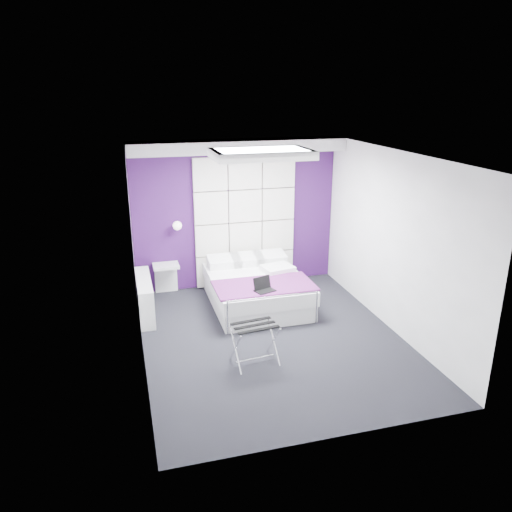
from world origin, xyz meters
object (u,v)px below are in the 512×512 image
Objects in this scene: wall_lamp at (177,225)px; radiator at (145,297)px; bed at (256,289)px; nightstand at (166,266)px; luggage_rack at (255,344)px; laptop at (264,287)px.

radiator is (-0.64, -0.76, -0.92)m from wall_lamp.
bed is at bearing -36.40° from wall_lamp.
radiator is 0.86m from nightstand.
luggage_rack is (1.27, -1.86, -0.03)m from radiator.
luggage_rack is 1.24m from laptop.
bed is 3.32× the size of luggage_rack.
laptop is at bearing -54.13° from wall_lamp.
radiator is 0.65× the size of bed.
luggage_rack is (-0.51, -1.78, -0.00)m from bed.
nightstand is at bearing 149.62° from bed.
luggage_rack is 1.91× the size of laptop.
bed is (1.79, -0.09, -0.03)m from radiator.
wall_lamp is 0.73m from nightstand.
wall_lamp is 1.97m from laptop.
laptop is at bearing -95.28° from bed.
bed is 0.72m from laptop.
bed is at bearing -2.76° from radiator.
wall_lamp reaches higher than bed.
laptop reaches higher than luggage_rack.
radiator is at bearing 177.24° from bed.
bed is 1.85m from luggage_rack.
nightstand is (0.41, 0.72, 0.23)m from radiator.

